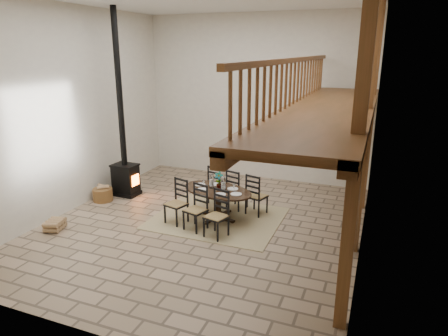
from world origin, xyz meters
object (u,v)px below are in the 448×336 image
at_px(log_stack, 55,225).
at_px(wood_stove, 124,157).
at_px(log_basket, 103,194).
at_px(dining_table, 218,203).

bearing_deg(log_stack, wood_stove, 86.06).
distance_m(log_basket, log_stack, 1.91).
xyz_separation_m(dining_table, log_basket, (-3.35, -0.04, -0.21)).
bearing_deg(log_stack, log_basket, 94.52).
bearing_deg(log_basket, log_stack, -85.48).
relative_size(dining_table, log_basket, 4.56).
xyz_separation_m(dining_table, wood_stove, (-3.02, 0.59, 0.72)).
bearing_deg(wood_stove, log_basket, -115.30).
relative_size(dining_table, log_stack, 4.41).
bearing_deg(log_basket, dining_table, 0.68).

